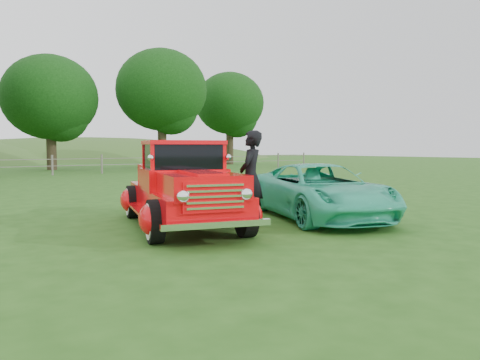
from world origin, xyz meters
TOP-DOWN VIEW (x-y plane):
  - ground at (0.00, 0.00)m, footprint 140.00×140.00m
  - tree_near_east at (5.00, 29.00)m, footprint 6.80×6.80m
  - tree_mid_east at (13.00, 27.00)m, footprint 7.20×7.20m
  - tree_far_east at (22.00, 30.00)m, footprint 6.60×6.60m
  - red_pickup at (-0.22, 1.90)m, footprint 3.30×5.28m
  - teal_sedan at (2.83, 0.90)m, footprint 3.63×5.01m
  - man at (1.19, 1.40)m, footprint 0.88×0.81m

SIDE VIEW (x-z plane):
  - ground at x=0.00m, z-range 0.00..0.00m
  - teal_sedan at x=2.83m, z-range 0.00..1.27m
  - red_pickup at x=-0.22m, z-range -0.09..1.69m
  - man at x=1.19m, z-range 0.00..2.01m
  - tree_near_east at x=5.00m, z-range 1.08..9.41m
  - tree_far_east at x=22.00m, z-range 1.43..10.29m
  - tree_mid_east at x=13.00m, z-range 1.45..10.89m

